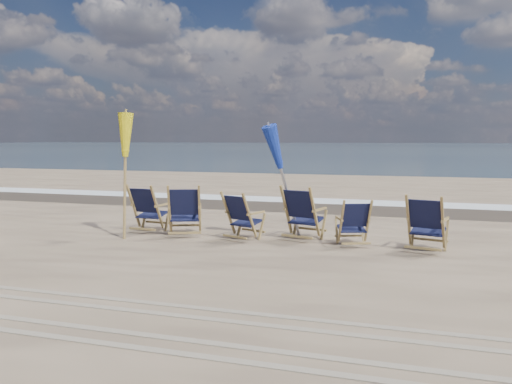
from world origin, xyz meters
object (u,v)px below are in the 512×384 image
umbrella_yellow (124,142)px  umbrella_blue (286,148)px  beach_chair_1 (199,211)px  beach_chair_2 (250,217)px  beach_chair_0 (157,209)px  beach_chair_4 (368,223)px  beach_chair_5 (443,225)px  beach_chair_3 (315,214)px

umbrella_yellow → umbrella_blue: (3.05, 0.82, -0.11)m
umbrella_blue → beach_chair_1: bearing=-171.7°
beach_chair_2 → beach_chair_0: bearing=13.3°
beach_chair_0 → umbrella_yellow: umbrella_yellow is taller
beach_chair_4 → umbrella_yellow: bearing=-13.6°
beach_chair_1 → beach_chair_5: size_ratio=1.04×
beach_chair_2 → umbrella_yellow: size_ratio=0.39×
beach_chair_1 → umbrella_yellow: (-1.33, -0.57, 1.37)m
beach_chair_2 → beach_chair_3: (1.18, 0.34, 0.06)m
beach_chair_3 → umbrella_blue: 1.40m
umbrella_blue → umbrella_yellow: bearing=-165.0°
beach_chair_3 → umbrella_blue: bearing=0.4°
beach_chair_5 → umbrella_yellow: bearing=16.6°
beach_chair_2 → beach_chair_3: 1.23m
beach_chair_0 → beach_chair_5: bearing=-179.0°
beach_chair_4 → beach_chair_3: bearing=-25.6°
beach_chair_4 → umbrella_yellow: umbrella_yellow is taller
beach_chair_0 → beach_chair_1: 0.97m
umbrella_yellow → beach_chair_2: bearing=7.5°
beach_chair_1 → beach_chair_4: (3.33, 0.01, -0.09)m
beach_chair_0 → umbrella_blue: (2.69, 0.21, 1.28)m
beach_chair_4 → umbrella_blue: umbrella_blue is taller
beach_chair_3 → beach_chair_5: 2.29m
beach_chair_3 → beach_chair_4: 1.02m
beach_chair_2 → beach_chair_5: (3.45, -0.03, 0.03)m
beach_chair_0 → beach_chair_3: beach_chair_3 is taller
beach_chair_3 → umbrella_blue: umbrella_blue is taller
beach_chair_5 → umbrella_blue: (-2.86, 0.53, 1.29)m
beach_chair_2 → beach_chair_4: size_ratio=1.08×
beach_chair_2 → umbrella_blue: size_ratio=0.41×
beach_chair_1 → beach_chair_3: 2.32m
beach_chair_0 → beach_chair_1: bearing=-178.2°
beach_chair_2 → beach_chair_5: 3.45m
beach_chair_5 → beach_chair_1: bearing=10.3°
beach_chair_0 → beach_chair_5: beach_chair_0 is taller
umbrella_yellow → umbrella_blue: bearing=15.0°
beach_chair_2 → beach_chair_4: 2.21m
umbrella_blue → beach_chair_3: bearing=-14.7°
beach_chair_1 → beach_chair_3: beach_chair_3 is taller
beach_chair_0 → beach_chair_1: size_ratio=0.97×
beach_chair_3 → umbrella_blue: size_ratio=0.47×
beach_chair_3 → umbrella_yellow: (-3.65, -0.66, 1.37)m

